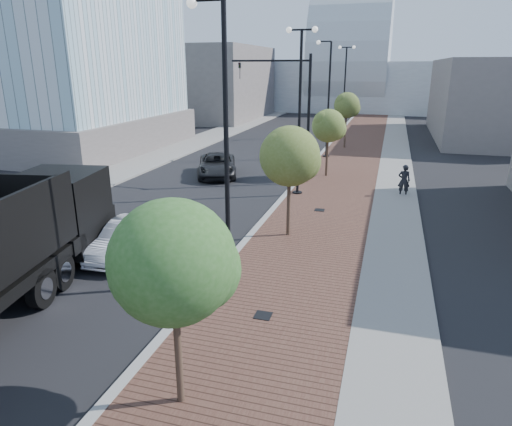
# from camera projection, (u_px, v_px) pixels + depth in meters

# --- Properties ---
(sidewalk) EXTENTS (7.00, 140.00, 0.12)m
(sidewalk) POSITION_uv_depth(u_px,v_px,m) (366.00, 147.00, 42.59)
(sidewalk) COLOR #4C2D23
(sidewalk) RESTS_ON ground
(concrete_strip) EXTENTS (2.40, 140.00, 0.13)m
(concrete_strip) POSITION_uv_depth(u_px,v_px,m) (396.00, 148.00, 41.86)
(concrete_strip) COLOR slate
(concrete_strip) RESTS_ON ground
(curb) EXTENTS (0.30, 140.00, 0.14)m
(curb) POSITION_uv_depth(u_px,v_px,m) (328.00, 145.00, 43.53)
(curb) COLOR gray
(curb) RESTS_ON ground
(west_sidewalk) EXTENTS (4.00, 140.00, 0.12)m
(west_sidewalk) POSITION_uv_depth(u_px,v_px,m) (203.00, 140.00, 47.03)
(west_sidewalk) COLOR slate
(west_sidewalk) RESTS_ON ground
(dump_truck) EXTENTS (5.36, 14.35, 3.96)m
(dump_truck) POSITION_uv_depth(u_px,v_px,m) (9.00, 250.00, 14.50)
(dump_truck) COLOR black
(dump_truck) RESTS_ON ground
(white_sedan) EXTENTS (1.74, 4.41, 1.43)m
(white_sedan) POSITION_uv_depth(u_px,v_px,m) (128.00, 238.00, 18.17)
(white_sedan) COLOR white
(white_sedan) RESTS_ON ground
(dark_car_mid) EXTENTS (4.26, 5.98, 1.51)m
(dark_car_mid) POSITION_uv_depth(u_px,v_px,m) (217.00, 165.00, 31.46)
(dark_car_mid) COLOR black
(dark_car_mid) RESTS_ON ground
(dark_car_far) EXTENTS (3.68, 5.74, 1.55)m
(dark_car_far) POSITION_uv_depth(u_px,v_px,m) (292.00, 139.00, 42.92)
(dark_car_far) COLOR black
(dark_car_far) RESTS_ON ground
(pedestrian) EXTENTS (0.70, 0.47, 1.89)m
(pedestrian) POSITION_uv_depth(u_px,v_px,m) (404.00, 181.00, 26.40)
(pedestrian) COLOR black
(pedestrian) RESTS_ON ground
(streetlight_1) EXTENTS (1.44, 0.56, 9.21)m
(streetlight_1) POSITION_uv_depth(u_px,v_px,m) (223.00, 161.00, 14.70)
(streetlight_1) COLOR black
(streetlight_1) RESTS_ON ground
(streetlight_2) EXTENTS (1.72, 0.56, 9.28)m
(streetlight_2) POSITION_uv_depth(u_px,v_px,m) (300.00, 112.00, 25.48)
(streetlight_2) COLOR black
(streetlight_2) RESTS_ON ground
(streetlight_3) EXTENTS (1.44, 0.56, 9.21)m
(streetlight_3) POSITION_uv_depth(u_px,v_px,m) (327.00, 104.00, 36.61)
(streetlight_3) COLOR black
(streetlight_3) RESTS_ON ground
(streetlight_4) EXTENTS (1.72, 0.56, 9.28)m
(streetlight_4) POSITION_uv_depth(u_px,v_px,m) (344.00, 91.00, 47.39)
(streetlight_4) COLOR black
(streetlight_4) RESTS_ON ground
(traffic_mast) EXTENTS (5.09, 0.20, 8.00)m
(traffic_mast) POSITION_uv_depth(u_px,v_px,m) (295.00, 105.00, 28.41)
(traffic_mast) COLOR black
(traffic_mast) RESTS_ON ground
(tree_0) EXTENTS (2.63, 2.62, 4.80)m
(tree_0) POSITION_uv_depth(u_px,v_px,m) (175.00, 262.00, 9.19)
(tree_0) COLOR #382619
(tree_0) RESTS_ON ground
(tree_1) EXTENTS (2.59, 2.57, 4.93)m
(tree_1) POSITION_uv_depth(u_px,v_px,m) (291.00, 157.00, 19.19)
(tree_1) COLOR #382619
(tree_1) RESTS_ON ground
(tree_2) EXTENTS (2.28, 2.21, 4.61)m
(tree_2) POSITION_uv_depth(u_px,v_px,m) (329.00, 126.00, 30.19)
(tree_2) COLOR #382619
(tree_2) RESTS_ON ground
(tree_3) EXTENTS (2.36, 2.31, 5.08)m
(tree_3) POSITION_uv_depth(u_px,v_px,m) (347.00, 105.00, 41.02)
(tree_3) COLOR #382619
(tree_3) RESTS_ON ground
(tower_podium) EXTENTS (19.00, 19.00, 3.00)m
(tower_podium) POSITION_uv_depth(u_px,v_px,m) (59.00, 132.00, 42.24)
(tower_podium) COLOR #5F5855
(tower_podium) RESTS_ON ground
(convention_center) EXTENTS (50.00, 30.00, 50.00)m
(convention_center) POSITION_uv_depth(u_px,v_px,m) (353.00, 74.00, 83.33)
(convention_center) COLOR #A4ABAD
(convention_center) RESTS_ON ground
(commercial_block_nw) EXTENTS (14.00, 20.00, 10.00)m
(commercial_block_nw) POSITION_uv_depth(u_px,v_px,m) (210.00, 83.00, 65.65)
(commercial_block_nw) COLOR #615A57
(commercial_block_nw) RESTS_ON ground
(commercial_block_ne) EXTENTS (12.00, 22.00, 8.00)m
(commercial_block_ne) POSITION_uv_depth(u_px,v_px,m) (498.00, 99.00, 47.15)
(commercial_block_ne) COLOR #68615E
(commercial_block_ne) RESTS_ON ground
(utility_cover_1) EXTENTS (0.50, 0.50, 0.02)m
(utility_cover_1) POSITION_uv_depth(u_px,v_px,m) (263.00, 315.00, 13.65)
(utility_cover_1) COLOR black
(utility_cover_1) RESTS_ON sidewalk
(utility_cover_2) EXTENTS (0.50, 0.50, 0.02)m
(utility_cover_2) POSITION_uv_depth(u_px,v_px,m) (320.00, 210.00, 23.69)
(utility_cover_2) COLOR black
(utility_cover_2) RESTS_ON sidewalk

